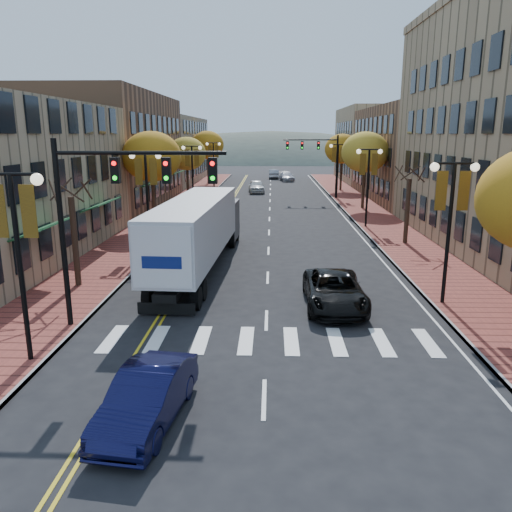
{
  "coord_description": "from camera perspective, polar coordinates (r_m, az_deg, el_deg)",
  "views": [
    {
      "loc": [
        0.17,
        -14.47,
        7.15
      ],
      "look_at": [
        -0.46,
        5.66,
        2.2
      ],
      "focal_mm": 35.0,
      "sensor_mm": 36.0,
      "label": 1
    }
  ],
  "objects": [
    {
      "name": "ground",
      "position": [
        16.14,
        1.04,
        -12.49
      ],
      "size": [
        200.0,
        200.0,
        0.0
      ],
      "primitive_type": "plane",
      "color": "black",
      "rests_on": "ground"
    },
    {
      "name": "sidewalk_left",
      "position": [
        48.37,
        -9.19,
        5.22
      ],
      "size": [
        4.0,
        85.0,
        0.15
      ],
      "primitive_type": "cube",
      "color": "brown",
      "rests_on": "ground"
    },
    {
      "name": "sidewalk_right",
      "position": [
        48.31,
        12.35,
        5.06
      ],
      "size": [
        4.0,
        85.0,
        0.15
      ],
      "primitive_type": "cube",
      "color": "brown",
      "rests_on": "ground"
    },
    {
      "name": "building_left_mid",
      "position": [
        53.33,
        -17.34,
        11.42
      ],
      "size": [
        12.0,
        24.0,
        11.0
      ],
      "primitive_type": "cube",
      "color": "brown",
      "rests_on": "ground"
    },
    {
      "name": "building_left_far",
      "position": [
        77.43,
        -11.26,
        11.77
      ],
      "size": [
        12.0,
        26.0,
        9.5
      ],
      "primitive_type": "cube",
      "color": "#9E8966",
      "rests_on": "ground"
    },
    {
      "name": "building_right_mid",
      "position": [
        59.41,
        20.14,
        10.91
      ],
      "size": [
        15.0,
        24.0,
        10.0
      ],
      "primitive_type": "cube",
      "color": "brown",
      "rests_on": "ground"
    },
    {
      "name": "building_right_far",
      "position": [
        80.6,
        15.29,
        12.16
      ],
      "size": [
        15.0,
        20.0,
        11.0
      ],
      "primitive_type": "cube",
      "color": "#9E8966",
      "rests_on": "ground"
    },
    {
      "name": "tree_left_a",
      "position": [
        24.75,
        -19.99,
        1.55
      ],
      "size": [
        0.28,
        0.28,
        4.2
      ],
      "color": "#382619",
      "rests_on": "sidewalk_left"
    },
    {
      "name": "tree_left_b",
      "position": [
        39.58,
        -11.83,
        11.05
      ],
      "size": [
        4.48,
        4.48,
        7.21
      ],
      "color": "#382619",
      "rests_on": "sidewalk_left"
    },
    {
      "name": "tree_left_c",
      "position": [
        55.27,
        -7.92,
        11.5
      ],
      "size": [
        4.16,
        4.16,
        6.69
      ],
      "color": "#382619",
      "rests_on": "sidewalk_left"
    },
    {
      "name": "tree_left_d",
      "position": [
        73.06,
        -5.55,
        12.53
      ],
      "size": [
        4.61,
        4.61,
        7.42
      ],
      "color": "#382619",
      "rests_on": "sidewalk_left"
    },
    {
      "name": "tree_right_b",
      "position": [
        34.0,
        16.89,
        4.93
      ],
      "size": [
        0.28,
        0.28,
        4.2
      ],
      "color": "#382619",
      "rests_on": "sidewalk_right"
    },
    {
      "name": "tree_right_c",
      "position": [
        49.29,
        12.36,
        11.51
      ],
      "size": [
        4.48,
        4.48,
        7.21
      ],
      "color": "#382619",
      "rests_on": "sidewalk_right"
    },
    {
      "name": "tree_right_d",
      "position": [
        65.1,
        9.8,
        11.97
      ],
      "size": [
        4.35,
        4.35,
        7.0
      ],
      "color": "#382619",
      "rests_on": "sidewalk_right"
    },
    {
      "name": "lamp_left_a",
      "position": [
        16.62,
        -25.74,
        2.54
      ],
      "size": [
        1.96,
        0.36,
        6.05
      ],
      "color": "black",
      "rests_on": "ground"
    },
    {
      "name": "lamp_left_b",
      "position": [
        31.55,
        -12.42,
        8.29
      ],
      "size": [
        1.96,
        0.36,
        6.05
      ],
      "color": "black",
      "rests_on": "ground"
    },
    {
      "name": "lamp_left_c",
      "position": [
        49.15,
        -7.31,
        10.36
      ],
      "size": [
        1.96,
        0.36,
        6.05
      ],
      "color": "black",
      "rests_on": "ground"
    },
    {
      "name": "lamp_left_d",
      "position": [
        66.97,
        -4.88,
        11.31
      ],
      "size": [
        1.96,
        0.36,
        6.05
      ],
      "color": "black",
      "rests_on": "ground"
    },
    {
      "name": "lamp_right_a",
      "position": [
        21.93,
        21.41,
        5.38
      ],
      "size": [
        1.96,
        0.36,
        6.05
      ],
      "color": "black",
      "rests_on": "ground"
    },
    {
      "name": "lamp_right_b",
      "position": [
        39.26,
        12.72,
        9.3
      ],
      "size": [
        1.96,
        0.36,
        6.05
      ],
      "color": "black",
      "rests_on": "ground"
    },
    {
      "name": "lamp_right_c",
      "position": [
        57.01,
        9.34,
        10.75
      ],
      "size": [
        1.96,
        0.36,
        6.05
      ],
      "color": "black",
      "rests_on": "ground"
    },
    {
      "name": "traffic_mast_near",
      "position": [
        18.49,
        -16.1,
        6.35
      ],
      "size": [
        6.1,
        0.35,
        7.0
      ],
      "color": "black",
      "rests_on": "ground"
    },
    {
      "name": "traffic_mast_far",
      "position": [
        56.76,
        7.3,
        11.45
      ],
      "size": [
        6.1,
        0.34,
        7.0
      ],
      "color": "black",
      "rests_on": "ground"
    },
    {
      "name": "semi_truck",
      "position": [
        26.75,
        -6.45,
        3.24
      ],
      "size": [
        3.27,
        15.73,
        3.91
      ],
      "rotation": [
        0.0,
        0.0,
        -0.05
      ],
      "color": "black",
      "rests_on": "ground"
    },
    {
      "name": "navy_sedan",
      "position": [
        13.34,
        -12.35,
        -15.47
      ],
      "size": [
        2.03,
        4.39,
        1.39
      ],
      "primitive_type": "imported",
      "rotation": [
        0.0,
        0.0,
        -0.13
      ],
      "color": "black",
      "rests_on": "ground"
    },
    {
      "name": "black_suv",
      "position": [
        21.31,
        8.95,
        -3.9
      ],
      "size": [
        2.43,
        5.25,
        1.46
      ],
      "primitive_type": "imported",
      "rotation": [
        0.0,
        0.0,
        -0.0
      ],
      "color": "black",
      "rests_on": "ground"
    },
    {
      "name": "car_far_white",
      "position": [
        62.72,
        0.05,
        7.98
      ],
      "size": [
        2.29,
        4.79,
        1.58
      ],
      "primitive_type": "imported",
      "rotation": [
        0.0,
        0.0,
        0.09
      ],
      "color": "silver",
      "rests_on": "ground"
    },
    {
      "name": "car_far_silver",
      "position": [
        78.43,
        3.53,
        9.04
      ],
      "size": [
        2.51,
        4.86,
        1.35
      ],
      "primitive_type": "imported",
      "rotation": [
        0.0,
        0.0,
        0.14
      ],
      "color": "#B3B3BB",
      "rests_on": "ground"
    },
    {
      "name": "car_far_oncoming",
      "position": [
        82.86,
        2.04,
        9.36
      ],
      "size": [
        1.66,
        4.54,
        1.49
      ],
      "primitive_type": "imported",
      "rotation": [
        0.0,
        0.0,
        3.16
      ],
      "color": "#97979E",
      "rests_on": "ground"
    }
  ]
}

